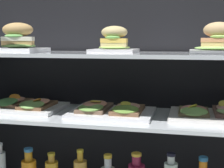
# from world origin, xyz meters

# --- Properties ---
(case_frame) EXTENTS (1.37, 0.42, 0.93)m
(case_frame) POSITION_xyz_m (0.00, 0.14, 0.50)
(case_frame) COLOR #333338
(case_frame) RESTS_ON ground
(riser_lower_tier) EXTENTS (1.32, 0.36, 0.37)m
(riser_lower_tier) POSITION_xyz_m (0.00, 0.00, 0.22)
(riser_lower_tier) COLOR silver
(riser_lower_tier) RESTS_ON case_base_deck
(shelf_lower_glass) EXTENTS (1.33, 0.37, 0.01)m
(shelf_lower_glass) POSITION_xyz_m (0.00, 0.00, 0.42)
(shelf_lower_glass) COLOR silver
(shelf_lower_glass) RESTS_ON riser_lower_tier
(riser_upper_tier) EXTENTS (1.32, 0.36, 0.24)m
(riser_upper_tier) POSITION_xyz_m (0.00, 0.00, 0.55)
(riser_upper_tier) COLOR silver
(riser_upper_tier) RESTS_ON shelf_lower_glass
(shelf_upper_glass) EXTENTS (1.33, 0.37, 0.01)m
(shelf_upper_glass) POSITION_xyz_m (0.00, 0.00, 0.67)
(shelf_upper_glass) COLOR silver
(shelf_upper_glass) RESTS_ON riser_upper_tier
(plated_roll_sandwich_mid_right) EXTENTS (0.20, 0.20, 0.12)m
(plated_roll_sandwich_mid_right) POSITION_xyz_m (-0.40, -0.04, 0.73)
(plated_roll_sandwich_mid_right) COLOR white
(plated_roll_sandwich_mid_right) RESTS_ON shelf_upper_glass
(plated_roll_sandwich_near_left_corner) EXTENTS (0.19, 0.19, 0.11)m
(plated_roll_sandwich_near_left_corner) POSITION_xyz_m (0.00, 0.04, 0.72)
(plated_roll_sandwich_near_left_corner) COLOR white
(plated_roll_sandwich_near_left_corner) RESTS_ON shelf_upper_glass
(plated_roll_sandwich_center) EXTENTS (0.21, 0.21, 0.12)m
(plated_roll_sandwich_center) POSITION_xyz_m (0.41, 0.01, 0.72)
(plated_roll_sandwich_center) COLOR white
(plated_roll_sandwich_center) RESTS_ON shelf_upper_glass
(open_sandwich_tray_left_of_center) EXTENTS (0.34, 0.25, 0.06)m
(open_sandwich_tray_left_of_center) POSITION_xyz_m (-0.41, 0.02, 0.44)
(open_sandwich_tray_left_of_center) COLOR white
(open_sandwich_tray_left_of_center) RESTS_ON shelf_lower_glass
(open_sandwich_tray_mid_left) EXTENTS (0.34, 0.25, 0.06)m
(open_sandwich_tray_mid_left) POSITION_xyz_m (-0.00, -0.00, 0.44)
(open_sandwich_tray_mid_left) COLOR white
(open_sandwich_tray_mid_left) RESTS_ON shelf_lower_glass
(open_sandwich_tray_mid_right) EXTENTS (0.34, 0.25, 0.07)m
(open_sandwich_tray_mid_right) POSITION_xyz_m (0.41, 0.03, 0.44)
(open_sandwich_tray_mid_right) COLOR white
(open_sandwich_tray_mid_right) RESTS_ON shelf_lower_glass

